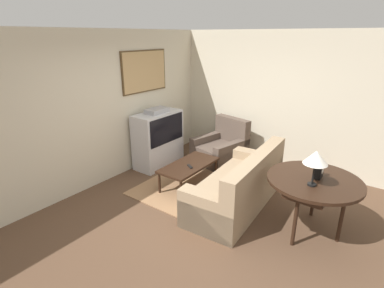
% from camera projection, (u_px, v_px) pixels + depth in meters
% --- Properties ---
extents(ground_plane, '(12.00, 12.00, 0.00)m').
position_uv_depth(ground_plane, '(200.00, 215.00, 4.59)').
color(ground_plane, brown).
extents(wall_back, '(12.00, 0.10, 2.70)m').
position_uv_depth(wall_back, '(103.00, 109.00, 5.32)').
color(wall_back, beige).
rests_on(wall_back, ground_plane).
extents(wall_right, '(0.06, 12.00, 2.70)m').
position_uv_depth(wall_right, '(274.00, 100.00, 6.11)').
color(wall_right, beige).
rests_on(wall_right, ground_plane).
extents(area_rug, '(1.95, 1.58, 0.01)m').
position_uv_depth(area_rug, '(192.00, 185.00, 5.48)').
color(area_rug, '#99704C').
rests_on(area_rug, ground_plane).
extents(tv, '(1.06, 0.51, 1.22)m').
position_uv_depth(tv, '(158.00, 139.00, 6.18)').
color(tv, silver).
rests_on(tv, ground_plane).
extents(couch, '(2.08, 1.00, 0.92)m').
position_uv_depth(couch, '(239.00, 187.00, 4.74)').
color(couch, '#9E8466').
rests_on(couch, ground_plane).
extents(armchair, '(1.12, 1.05, 0.92)m').
position_uv_depth(armchair, '(221.00, 149.00, 6.43)').
color(armchair, brown).
rests_on(armchair, ground_plane).
extents(coffee_table, '(1.16, 0.57, 0.43)m').
position_uv_depth(coffee_table, '(189.00, 166.00, 5.35)').
color(coffee_table, black).
rests_on(coffee_table, ground_plane).
extents(console_table, '(1.23, 1.23, 0.80)m').
position_uv_depth(console_table, '(314.00, 183.00, 3.97)').
color(console_table, black).
rests_on(console_table, ground_plane).
extents(table_lamp, '(0.30, 0.30, 0.47)m').
position_uv_depth(table_lamp, '(316.00, 158.00, 3.66)').
color(table_lamp, black).
rests_on(table_lamp, console_table).
extents(mantel_clock, '(0.16, 0.10, 0.16)m').
position_uv_depth(mantel_clock, '(318.00, 172.00, 3.96)').
color(mantel_clock, black).
rests_on(mantel_clock, console_table).
extents(remote, '(0.12, 0.16, 0.02)m').
position_uv_depth(remote, '(190.00, 166.00, 5.22)').
color(remote, black).
rests_on(remote, coffee_table).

